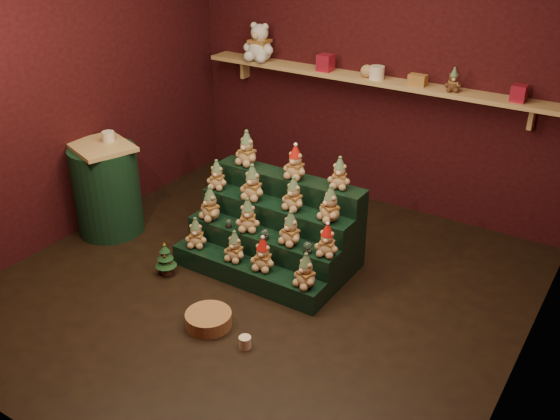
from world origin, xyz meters
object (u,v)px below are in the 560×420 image
Objects in this scene: riser_tier_front at (246,273)px; white_bear at (260,37)px; snow_globe_a at (229,223)px; wicker_basket at (209,319)px; snow_globe_b at (265,234)px; snow_globe_c at (308,248)px; mini_christmas_tree at (165,258)px; mug_right at (245,342)px; brown_bear at (453,80)px; mug_left at (206,312)px; side_table at (107,189)px.

white_bear is (-1.10, 1.83, 1.47)m from riser_tier_front.
riser_tier_front is at bearing -28.98° from snow_globe_a.
snow_globe_b is at bearing 91.24° from wicker_basket.
riser_tier_front is 0.36m from snow_globe_b.
snow_globe_c is 0.94m from wicker_basket.
mug_right is (1.12, -0.42, -0.10)m from mini_christmas_tree.
brown_bear is at bearing 70.86° from wicker_basket.
riser_tier_front is 2.89× the size of white_bear.
snow_globe_c is 0.31× the size of mini_christmas_tree.
mug_left is (0.66, -0.29, -0.10)m from mini_christmas_tree.
side_table is (-1.60, 0.04, 0.34)m from riser_tier_front.
side_table reaches higher than mug_right.
snow_globe_c is (0.48, 0.16, 0.32)m from riser_tier_front.
snow_globe_b is at bearing 84.79° from mug_left.
riser_tier_front is 6.86× the size of brown_bear.
brown_bear is (1.59, 2.09, 1.27)m from mini_christmas_tree.
snow_globe_c reaches higher than snow_globe_b.
wicker_basket is 2.94m from brown_bear.
riser_tier_front is at bearing 124.75° from mug_right.
side_table reaches higher than snow_globe_c.
riser_tier_front is 2.60m from white_bear.
snow_globe_b is 2.35m from white_bear.
snow_globe_a is 0.94m from wicker_basket.
snow_globe_a is at bearing 180.00° from snow_globe_b.
snow_globe_b is 0.26× the size of wicker_basket.
mug_left is at bearing -123.28° from snow_globe_c.
mug_left is 2.91m from brown_bear.
riser_tier_front is 1.64m from side_table.
mug_right is at bearing -15.56° from mug_left.
riser_tier_front is 0.83m from mug_right.
white_bear is (-1.57, 2.51, 1.52)m from mug_right.
riser_tier_front is 15.77× the size of mug_right.
snow_globe_b is (0.08, 0.16, 0.32)m from riser_tier_front.
side_table is 1.86m from wicker_basket.
mug_right is at bearing -8.88° from wicker_basket.
wicker_basket is at bearing -39.96° from mug_left.
snow_globe_a is 2.32m from brown_bear.
mini_christmas_tree is (-0.36, -0.42, -0.25)m from snow_globe_a.
snow_globe_a is 0.37m from snow_globe_b.
mug_right is at bearing -90.74° from snow_globe_c.
brown_bear is (0.93, 2.39, 1.37)m from mug_left.
riser_tier_front is 4.57× the size of mini_christmas_tree.
snow_globe_b is at bearing 30.00° from mini_christmas_tree.
side_table is (-1.32, -0.12, 0.03)m from snow_globe_a.
side_table reaches higher than snow_globe_a.
snow_globe_b is at bearing -137.07° from brown_bear.
riser_tier_front is at bearing -116.45° from snow_globe_b.
mini_christmas_tree is 1.20m from mug_right.
brown_bear reaches higher than snow_globe_c.
mug_left is 0.11m from wicker_basket.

